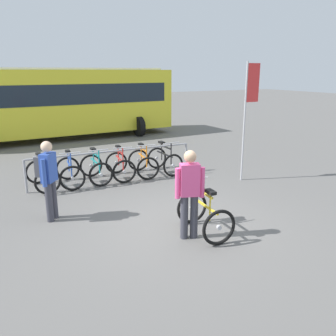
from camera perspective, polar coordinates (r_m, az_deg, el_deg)
ground_plane at (r=7.13m, az=1.47°, el=-9.10°), size 80.00×80.00×0.00m
bike_rack_rail at (r=9.77m, az=-8.81°, el=1.86°), size 4.61×0.20×0.88m
racked_bike_white at (r=9.66m, az=-19.58°, el=-1.07°), size 0.74×1.15×0.97m
racked_bike_blue at (r=9.75m, az=-15.52°, el=-0.57°), size 0.78×1.16×0.97m
racked_bike_teal at (r=9.90m, az=-11.55°, el=-0.09°), size 0.69×1.12×0.97m
racked_bike_red at (r=10.09m, az=-7.72°, el=0.38°), size 0.81×1.20×0.98m
racked_bike_orange at (r=10.32m, az=-4.04°, el=0.83°), size 0.81×1.18×0.97m
racked_bike_black at (r=10.60m, az=-0.54°, el=1.26°), size 0.68×1.13×0.98m
featured_bicycle at (r=6.72m, az=5.43°, el=-6.23°), size 0.74×1.23×1.09m
person_with_featured_bike at (r=6.28m, az=3.50°, el=-3.69°), size 0.50×0.31×1.64m
pedestrian_with_backpack at (r=7.44m, az=-18.75°, el=-1.19°), size 0.46×0.47×1.64m
bus_distant at (r=16.61m, az=-17.05°, el=10.54°), size 10.08×3.62×3.08m
banner_flag at (r=9.82m, az=12.99°, el=10.77°), size 0.45×0.05×3.20m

